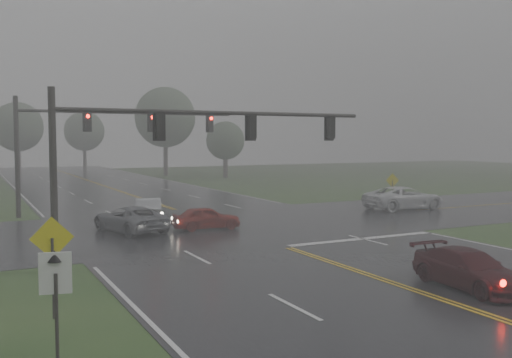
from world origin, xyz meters
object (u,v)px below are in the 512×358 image
sedan_maroon (469,289)px  car_grey (130,232)px  signal_gantry_far (91,132)px  signal_gantry_near (166,141)px  pickup_white (404,210)px  sedan_red (206,230)px  sedan_silver (148,221)px

sedan_maroon → car_grey: car_grey is taller
signal_gantry_far → car_grey: bearing=-88.5°
signal_gantry_near → signal_gantry_far: bearing=89.0°
signal_gantry_far → pickup_white: bearing=-21.3°
car_grey → signal_gantry_far: 10.38m
car_grey → sedan_red: bearing=150.2°
sedan_red → pickup_white: pickup_white is taller
sedan_silver → sedan_maroon: bearing=120.0°
sedan_silver → pickup_white: (17.85, -2.70, 0.00)m
sedan_silver → car_grey: size_ratio=0.87×
sedan_maroon → signal_gantry_far: 27.10m
sedan_silver → signal_gantry_far: size_ratio=0.29×
sedan_red → signal_gantry_near: signal_gantry_near is taller
sedan_silver → car_grey: bearing=76.5°
sedan_red → car_grey: 4.14m
sedan_red → signal_gantry_near: size_ratio=0.27×
sedan_maroon → sedan_silver: size_ratio=1.03×
sedan_silver → signal_gantry_near: size_ratio=0.31×
car_grey → signal_gantry_near: signal_gantry_near is taller
sedan_maroon → pickup_white: (12.79, 17.64, 0.00)m
car_grey → signal_gantry_near: bearing=70.9°
sedan_silver → signal_gantry_near: 12.87m
sedan_red → signal_gantry_far: 12.04m
car_grey → sedan_maroon: bearing=97.9°
sedan_maroon → sedan_silver: 20.96m
signal_gantry_near → car_grey: bearing=86.3°
sedan_red → pickup_white: 16.05m
sedan_maroon → pickup_white: 21.79m
sedan_red → pickup_white: bearing=-77.1°
sedan_red → signal_gantry_near: bearing=152.5°
car_grey → pickup_white: pickup_white is taller
signal_gantry_near → signal_gantry_far: signal_gantry_far is taller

